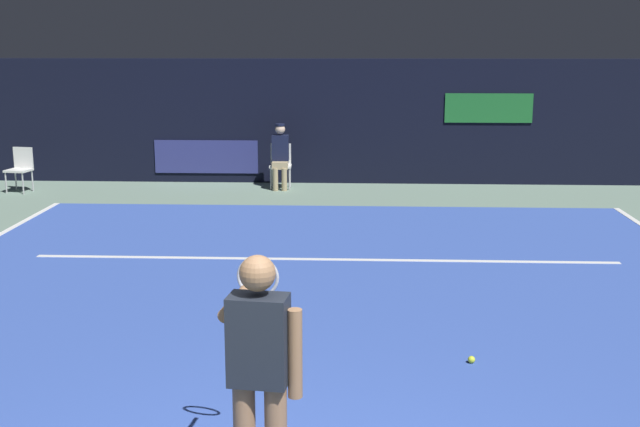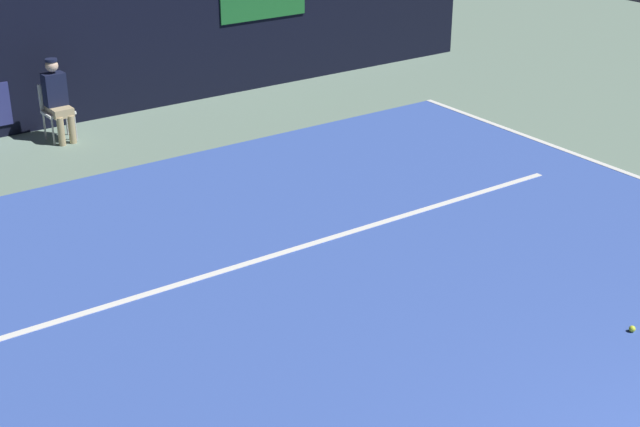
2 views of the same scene
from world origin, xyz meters
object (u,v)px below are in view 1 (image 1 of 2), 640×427
(tennis_ball, at_px, (471,360))
(tennis_player, at_px, (260,371))
(line_judge_on_chair, at_px, (280,155))
(courtside_chair_near, at_px, (20,167))

(tennis_ball, bearing_deg, tennis_player, -123.41)
(tennis_ball, bearing_deg, line_judge_on_chair, 106.25)
(tennis_player, bearing_deg, courtside_chair_near, 119.02)
(line_judge_on_chair, xyz_separation_m, tennis_ball, (2.64, -9.04, -0.64))
(tennis_ball, bearing_deg, courtside_chair_near, 132.58)
(line_judge_on_chair, relative_size, tennis_ball, 19.41)
(tennis_player, distance_m, tennis_ball, 3.19)
(courtside_chair_near, height_order, tennis_ball, courtside_chair_near)
(tennis_player, distance_m, line_judge_on_chair, 11.63)
(tennis_player, relative_size, courtside_chair_near, 1.97)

